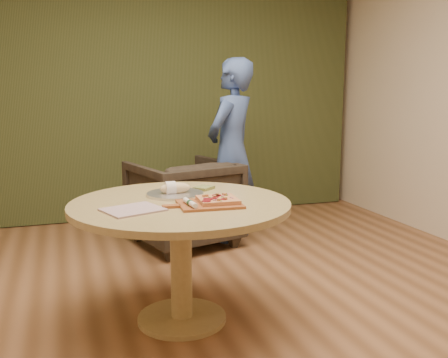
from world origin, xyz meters
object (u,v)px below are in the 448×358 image
flatbread_pizza (218,200)px  serving_tray (175,194)px  bread_roll (174,188)px  pizza_paddle (208,204)px  cutlery_roll (190,203)px  armchair (183,198)px  person_standing (232,151)px  pedestal_table (181,224)px

flatbread_pizza → serving_tray: (-0.17, 0.33, -0.02)m
bread_roll → pizza_paddle: bearing=-70.4°
cutlery_roll → serving_tray: (-0.00, 0.37, -0.02)m
armchair → person_standing: (0.47, 0.02, 0.41)m
serving_tray → person_standing: size_ratio=0.21×
armchair → person_standing: size_ratio=0.51×
pedestal_table → cutlery_roll: cutlery_roll is taller
pedestal_table → person_standing: size_ratio=0.77×
serving_tray → armchair: (0.37, 1.33, -0.33)m
pedestal_table → pizza_paddle: (0.12, -0.15, 0.15)m
cutlery_roll → bread_roll: bearing=86.7°
pizza_paddle → serving_tray: (-0.11, 0.34, -0.00)m
cutlery_roll → armchair: bearing=72.8°
cutlery_roll → flatbread_pizza: bearing=9.0°
flatbread_pizza → pedestal_table: bearing=143.2°
cutlery_roll → armchair: (0.37, 1.70, -0.35)m
serving_tray → person_standing: (0.84, 1.34, 0.09)m
flatbread_pizza → person_standing: 1.80m
pizza_paddle → bread_roll: size_ratio=2.35×
cutlery_roll → armchair: size_ratio=0.23×
serving_tray → bread_roll: 0.04m
person_standing → cutlery_roll: bearing=22.1°
armchair → serving_tray: bearing=59.1°
bread_roll → armchair: 1.43m
flatbread_pizza → bread_roll: 0.38m
serving_tray → bread_roll: bearing=180.0°
pedestal_table → pizza_paddle: bearing=-50.9°
bread_roll → cutlery_roll: bearing=-88.4°
pizza_paddle → flatbread_pizza: size_ratio=1.95×
armchair → flatbread_pizza: bearing=67.9°
bread_roll → pedestal_table: bearing=-91.1°
serving_tray → cutlery_roll: bearing=-89.8°
bread_roll → flatbread_pizza: bearing=-60.7°
pedestal_table → bread_roll: bearing=88.9°
serving_tray → person_standing: person_standing is taller
cutlery_roll → bread_roll: (-0.01, 0.37, 0.01)m
bread_roll → person_standing: 1.59m
pedestal_table → pizza_paddle: size_ratio=2.87×
bread_roll → person_standing: size_ratio=0.11×
pedestal_table → armchair: bearing=75.8°
pedestal_table → armchair: 1.57m
cutlery_roll → armchair: 1.77m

